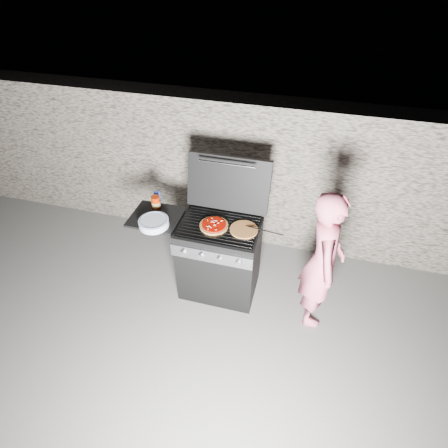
% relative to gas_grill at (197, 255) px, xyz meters
% --- Properties ---
extents(ground, '(50.00, 50.00, 0.00)m').
position_rel_gas_grill_xyz_m(ground, '(0.25, 0.00, -0.46)').
color(ground, '#5C5A58').
extents(stone_wall, '(8.00, 0.35, 1.80)m').
position_rel_gas_grill_xyz_m(stone_wall, '(0.25, 1.05, 0.44)').
color(stone_wall, gray).
rests_on(stone_wall, ground).
extents(gas_grill, '(1.34, 0.79, 0.91)m').
position_rel_gas_grill_xyz_m(gas_grill, '(0.00, 0.00, 0.00)').
color(gas_grill, black).
rests_on(gas_grill, ground).
extents(pizza_topped, '(0.33, 0.33, 0.03)m').
position_rel_gas_grill_xyz_m(pizza_topped, '(0.20, -0.01, 0.47)').
color(pizza_topped, '#C0773D').
rests_on(pizza_topped, gas_grill).
extents(pizza_plain, '(0.36, 0.36, 0.01)m').
position_rel_gas_grill_xyz_m(pizza_plain, '(0.50, 0.01, 0.46)').
color(pizza_plain, '#DF9546').
rests_on(pizza_plain, gas_grill).
extents(sauce_jar, '(0.10, 0.10, 0.14)m').
position_rel_gas_grill_xyz_m(sauce_jar, '(-0.47, 0.13, 0.52)').
color(sauce_jar, '#A92100').
rests_on(sauce_jar, gas_grill).
extents(blue_carton, '(0.06, 0.04, 0.13)m').
position_rel_gas_grill_xyz_m(blue_carton, '(-0.49, 0.23, 0.51)').
color(blue_carton, blue).
rests_on(blue_carton, gas_grill).
extents(plate_stack, '(0.35, 0.35, 0.07)m').
position_rel_gas_grill_xyz_m(plate_stack, '(-0.37, -0.14, 0.48)').
color(plate_stack, silver).
rests_on(plate_stack, gas_grill).
extents(person, '(0.41, 0.59, 1.52)m').
position_rel_gas_grill_xyz_m(person, '(1.27, -0.07, 0.31)').
color(person, '#E0647E').
rests_on(person, ground).
extents(tongs, '(0.38, 0.14, 0.08)m').
position_rel_gas_grill_xyz_m(tongs, '(0.69, 0.00, 0.50)').
color(tongs, black).
rests_on(tongs, gas_grill).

